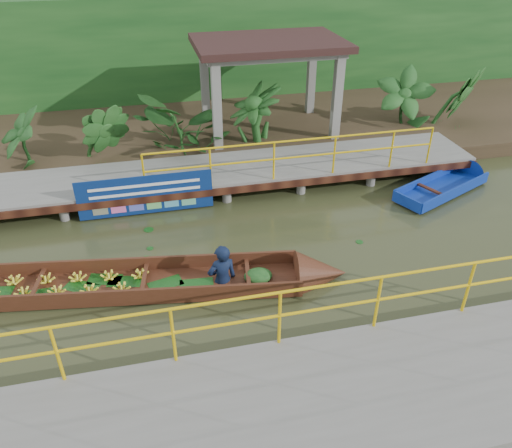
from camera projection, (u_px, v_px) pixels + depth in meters
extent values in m
plane|color=#30371B|center=(203.00, 268.00, 10.50)|extent=(80.00, 80.00, 0.00)
cube|color=#302618|center=(171.00, 130.00, 16.57)|extent=(30.00, 8.00, 0.45)
cube|color=slate|center=(184.00, 174.00, 13.12)|extent=(16.00, 2.00, 0.15)
cube|color=black|center=(188.00, 195.00, 12.34)|extent=(16.00, 0.12, 0.18)
cylinder|color=yellow|center=(296.00, 140.00, 12.30)|extent=(7.50, 0.05, 0.05)
cylinder|color=yellow|center=(295.00, 157.00, 12.54)|extent=(7.50, 0.05, 0.05)
cylinder|color=yellow|center=(295.00, 159.00, 12.56)|extent=(0.05, 0.05, 1.00)
cylinder|color=slate|center=(20.00, 216.00, 11.84)|extent=(0.24, 0.24, 0.55)
cylinder|color=slate|center=(30.00, 186.00, 13.16)|extent=(0.24, 0.24, 0.55)
cylinder|color=slate|center=(106.00, 207.00, 12.23)|extent=(0.24, 0.24, 0.55)
cylinder|color=slate|center=(108.00, 178.00, 13.55)|extent=(0.24, 0.24, 0.55)
cylinder|color=slate|center=(188.00, 198.00, 12.61)|extent=(0.24, 0.24, 0.55)
cylinder|color=slate|center=(181.00, 171.00, 13.93)|extent=(0.24, 0.24, 0.55)
cylinder|color=slate|center=(264.00, 189.00, 13.00)|extent=(0.24, 0.24, 0.55)
cylinder|color=slate|center=(251.00, 164.00, 14.32)|extent=(0.24, 0.24, 0.55)
cylinder|color=slate|center=(337.00, 181.00, 13.38)|extent=(0.24, 0.24, 0.55)
cylinder|color=slate|center=(317.00, 157.00, 14.70)|extent=(0.24, 0.24, 0.55)
cylinder|color=slate|center=(405.00, 174.00, 13.77)|extent=(0.24, 0.24, 0.55)
cylinder|color=slate|center=(380.00, 151.00, 15.09)|extent=(0.24, 0.24, 0.55)
cylinder|color=slate|center=(188.00, 198.00, 12.61)|extent=(0.24, 0.24, 0.55)
cube|color=slate|center=(313.00, 415.00, 7.07)|extent=(18.00, 2.40, 0.70)
cylinder|color=yellow|center=(294.00, 290.00, 7.30)|extent=(10.00, 0.05, 0.05)
cylinder|color=yellow|center=(292.00, 314.00, 7.54)|extent=(10.00, 0.05, 0.05)
cylinder|color=yellow|center=(292.00, 316.00, 7.56)|extent=(0.05, 0.05, 1.00)
cube|color=slate|center=(217.00, 110.00, 14.09)|extent=(0.25, 0.25, 2.80)
cube|color=slate|center=(337.00, 101.00, 14.79)|extent=(0.25, 0.25, 2.80)
cube|color=slate|center=(205.00, 86.00, 16.07)|extent=(0.25, 0.25, 2.80)
cube|color=slate|center=(311.00, 79.00, 16.77)|extent=(0.25, 0.25, 2.80)
cube|color=slate|center=(269.00, 50.00, 14.74)|extent=(4.00, 2.60, 0.12)
cube|color=black|center=(269.00, 43.00, 14.64)|extent=(4.40, 3.00, 0.20)
cube|color=#154117|center=(161.00, 57.00, 17.70)|extent=(30.00, 0.80, 4.00)
cube|color=#3D2010|center=(92.00, 288.00, 9.83)|extent=(8.26, 2.25, 0.06)
cube|color=#3D2010|center=(96.00, 267.00, 10.19)|extent=(8.12, 1.30, 0.35)
cube|color=#3D2010|center=(86.00, 300.00, 9.32)|extent=(8.12, 1.30, 0.35)
cone|color=#3D2010|center=(321.00, 274.00, 10.09)|extent=(1.16, 1.13, 0.98)
ellipsoid|color=#154117|center=(258.00, 276.00, 9.99)|extent=(0.64, 0.53, 0.27)
imported|color=#0D1832|center=(221.00, 246.00, 9.54)|extent=(0.66, 0.49, 1.66)
cube|color=navy|center=(441.00, 190.00, 13.25)|extent=(2.98, 1.96, 0.10)
cube|color=navy|center=(428.00, 180.00, 13.48)|extent=(2.65, 1.23, 0.29)
cube|color=navy|center=(456.00, 192.00, 12.90)|extent=(2.65, 1.23, 0.29)
cube|color=navy|center=(407.00, 202.00, 12.45)|extent=(0.41, 0.81, 0.29)
cone|color=navy|center=(476.00, 171.00, 14.06)|extent=(0.85, 0.97, 0.80)
cube|color=black|center=(431.00, 190.00, 12.92)|extent=(0.44, 0.83, 0.05)
cube|color=navy|center=(146.00, 195.00, 12.06)|extent=(3.24, 0.03, 1.01)
cube|color=white|center=(145.00, 185.00, 11.90)|extent=(2.64, 0.01, 0.07)
cube|color=white|center=(146.00, 193.00, 12.01)|extent=(2.64, 0.01, 0.07)
imported|color=#154117|center=(20.00, 132.00, 13.37)|extent=(1.44, 1.44, 1.80)
imported|color=#154117|center=(97.00, 126.00, 13.75)|extent=(1.44, 1.44, 1.80)
imported|color=#154117|center=(188.00, 119.00, 14.23)|extent=(1.44, 1.44, 1.80)
imported|color=#154117|center=(256.00, 113.00, 14.62)|extent=(1.44, 1.44, 1.80)
imported|color=#154117|center=(412.00, 101.00, 15.58)|extent=(1.44, 1.44, 1.80)
imported|color=#154117|center=(455.00, 98.00, 15.87)|extent=(1.44, 1.44, 1.80)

